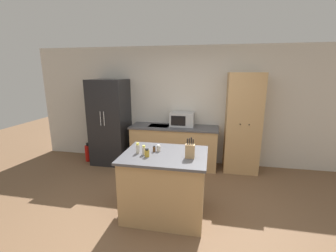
{
  "coord_description": "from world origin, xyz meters",
  "views": [
    {
      "loc": [
        0.52,
        -2.67,
        2.05
      ],
      "look_at": [
        -0.28,
        1.4,
        1.05
      ],
      "focal_mm": 24.0,
      "sensor_mm": 36.0,
      "label": 1
    }
  ],
  "objects": [
    {
      "name": "refrigerator",
      "position": [
        -1.72,
        1.95,
        0.95
      ],
      "size": [
        0.77,
        0.73,
        1.9
      ],
      "color": "black",
      "rests_on": "ground_plane"
    },
    {
      "name": "back_counter",
      "position": [
        -0.26,
        2.01,
        0.45
      ],
      "size": [
        1.89,
        0.63,
        0.9
      ],
      "color": "tan",
      "rests_on": "ground_plane"
    },
    {
      "name": "spice_bottle_pale_salt",
      "position": [
        -0.2,
        0.32,
        0.98
      ],
      "size": [
        0.05,
        0.05,
        0.1
      ],
      "color": "beige",
      "rests_on": "kitchen_island"
    },
    {
      "name": "knife_block",
      "position": [
        0.26,
        0.16,
        1.03
      ],
      "size": [
        0.12,
        0.08,
        0.28
      ],
      "color": "tan",
      "rests_on": "kitchen_island"
    },
    {
      "name": "fire_extinguisher",
      "position": [
        -2.29,
        1.86,
        0.2
      ],
      "size": [
        0.13,
        0.13,
        0.44
      ],
      "color": "red",
      "rests_on": "ground_plane"
    },
    {
      "name": "ground_plane",
      "position": [
        0.0,
        0.0,
        0.0
      ],
      "size": [
        14.0,
        14.0,
        0.0
      ],
      "primitive_type": "plane",
      "color": "brown"
    },
    {
      "name": "microwave",
      "position": [
        -0.1,
        2.09,
        1.05
      ],
      "size": [
        0.51,
        0.38,
        0.3
      ],
      "color": "#B2B5B7",
      "rests_on": "back_counter"
    },
    {
      "name": "spice_bottle_tall_dark",
      "position": [
        -0.48,
        0.19,
        1.0
      ],
      "size": [
        0.05,
        0.05,
        0.15
      ],
      "color": "beige",
      "rests_on": "kitchen_island"
    },
    {
      "name": "kitchen_island",
      "position": [
        -0.1,
        0.24,
        0.47
      ],
      "size": [
        1.18,
        0.92,
        0.93
      ],
      "color": "tan",
      "rests_on": "ground_plane"
    },
    {
      "name": "spice_bottle_green_herb",
      "position": [
        -0.31,
        0.08,
        0.99
      ],
      "size": [
        0.06,
        0.06,
        0.11
      ],
      "color": "gold",
      "rests_on": "kitchen_island"
    },
    {
      "name": "pantry_cabinet",
      "position": [
        1.16,
        2.03,
        1.02
      ],
      "size": [
        0.68,
        0.56,
        2.04
      ],
      "color": "tan",
      "rests_on": "ground_plane"
    },
    {
      "name": "spice_bottle_short_red",
      "position": [
        -0.37,
        0.15,
        1.0
      ],
      "size": [
        0.05,
        0.05,
        0.13
      ],
      "color": "beige",
      "rests_on": "kitchen_island"
    },
    {
      "name": "wall_back",
      "position": [
        0.0,
        2.33,
        1.3
      ],
      "size": [
        7.2,
        0.06,
        2.6
      ],
      "color": "beige",
      "rests_on": "ground_plane"
    },
    {
      "name": "spice_bottle_amber_oil",
      "position": [
        -0.26,
        0.29,
        0.97
      ],
      "size": [
        0.04,
        0.04,
        0.09
      ],
      "color": "#563319",
      "rests_on": "kitchen_island"
    }
  ]
}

